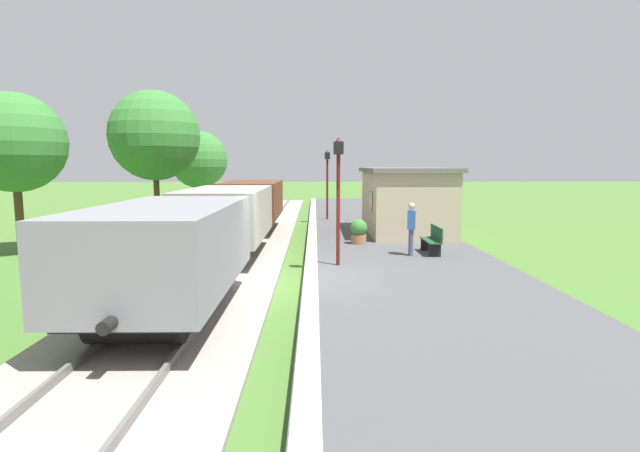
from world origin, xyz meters
TOP-DOWN VIEW (x-y plane):
  - ground_plane at (0.00, 0.00)m, footprint 160.00×160.00m
  - platform_slab at (3.20, 0.00)m, footprint 6.00×60.00m
  - platform_edge_stripe at (0.40, 0.00)m, footprint 0.36×60.00m
  - track_ballast at (-2.40, 0.00)m, footprint 3.80×60.00m
  - rail_near at (-1.68, 0.00)m, footprint 0.07×60.00m
  - rail_far at (-3.12, 0.00)m, footprint 0.07×60.00m
  - freight_train at (-2.40, 3.57)m, footprint 2.50×19.40m
  - station_hut at (4.40, 8.39)m, footprint 3.50×5.80m
  - bench_near_hut at (4.39, 3.34)m, footprint 0.42×1.50m
  - person_waiting at (3.61, 3.03)m, footprint 0.30×0.41m
  - potted_planter at (2.13, 5.42)m, footprint 0.64×0.64m
  - lamp_post_near at (1.18, 1.49)m, footprint 0.28×0.28m
  - lamp_post_far at (1.18, 13.72)m, footprint 0.28×0.28m
  - tree_trackside_mid at (-9.92, 4.76)m, footprint 3.46×3.46m
  - tree_trackside_far at (-7.27, 11.71)m, footprint 4.34×4.34m
  - tree_field_left at (-7.11, 20.13)m, footprint 3.74×3.74m

SIDE VIEW (x-z plane):
  - ground_plane at x=0.00m, z-range 0.00..0.00m
  - track_ballast at x=-2.40m, z-range 0.00..0.12m
  - platform_slab at x=3.20m, z-range 0.00..0.25m
  - rail_near at x=-1.68m, z-range 0.12..0.26m
  - rail_far at x=-3.12m, z-range 0.12..0.26m
  - platform_edge_stripe at x=0.40m, z-range 0.25..0.26m
  - bench_near_hut at x=4.39m, z-range 0.27..1.18m
  - potted_planter at x=2.13m, z-range 0.26..1.18m
  - person_waiting at x=3.61m, z-range 0.33..2.04m
  - freight_train at x=-2.40m, z-range 0.34..2.46m
  - station_hut at x=4.40m, z-range 0.26..3.04m
  - lamp_post_near at x=1.18m, z-range 0.95..4.65m
  - lamp_post_far at x=1.18m, z-range 0.95..4.65m
  - tree_field_left at x=-7.11m, z-range 0.81..6.18m
  - tree_trackside_mid at x=-9.92m, z-range 1.09..6.74m
  - tree_trackside_far at x=-7.27m, z-range 1.19..7.92m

